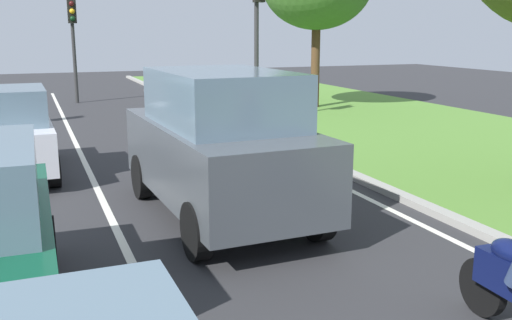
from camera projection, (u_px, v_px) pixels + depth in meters
name	position (u px, v px, depth m)	size (l,w,h in m)	color
ground_plane	(120.00, 164.00, 12.73)	(60.00, 60.00, 0.00)	#2D2D30
lane_line_center	(87.00, 166.00, 12.48)	(0.12, 32.00, 0.01)	silver
lane_line_right_edge	(271.00, 151.00, 14.02)	(0.12, 32.00, 0.01)	silver
grass_verge_right	(438.00, 137.00, 15.76)	(9.00, 48.00, 0.06)	#548433
curb_right	(290.00, 148.00, 14.18)	(0.24, 48.00, 0.12)	#9E9B93
car_suv_ahead	(220.00, 144.00, 8.84)	(2.12, 4.57, 2.28)	#474C51
car_hatchback_far	(7.00, 133.00, 11.44)	(1.79, 3.73, 1.78)	silver
traffic_light_near_right	(258.00, 17.00, 17.59)	(0.32, 0.50, 4.82)	#2D2D2D
traffic_light_far_median	(73.00, 29.00, 22.73)	(0.32, 0.50, 4.29)	#2D2D2D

